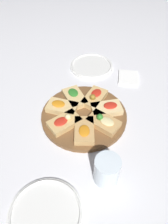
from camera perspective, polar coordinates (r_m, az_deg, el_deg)
ground_plane at (r=0.92m, az=0.00°, el=-1.31°), size 3.00×3.00×0.00m
serving_board at (r=0.91m, az=0.00°, el=-0.93°), size 0.36×0.36×0.02m
focaccia_slice_0 at (r=0.86m, az=5.12°, el=-2.66°), size 0.12×0.14×0.05m
focaccia_slice_1 at (r=0.92m, az=5.97°, el=0.91°), size 0.12×0.14×0.03m
focaccia_slice_2 at (r=0.96m, az=2.77°, el=3.78°), size 0.14×0.11×0.05m
focaccia_slice_3 at (r=0.96m, az=-2.48°, el=3.89°), size 0.14×0.13×0.03m
focaccia_slice_4 at (r=0.92m, az=-5.80°, el=1.30°), size 0.08×0.13×0.03m
focaccia_slice_5 at (r=0.86m, az=-5.13°, el=-2.65°), size 0.14×0.14×0.05m
focaccia_slice_6 at (r=0.83m, az=0.06°, el=-4.81°), size 0.14×0.10×0.03m
plate_left at (r=0.72m, az=-10.04°, el=-24.82°), size 0.23×0.23×0.02m
plate_right at (r=1.19m, az=1.96°, el=11.98°), size 0.23×0.23×0.02m
water_glass at (r=0.72m, az=5.99°, el=-14.90°), size 0.08×0.08×0.10m
napkin_stack at (r=1.13m, az=11.48°, el=8.78°), size 0.12×0.10×0.01m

